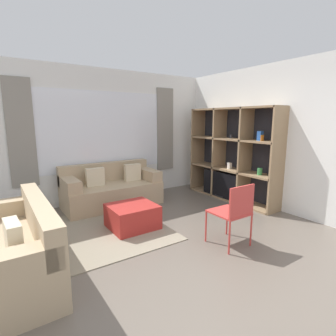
{
  "coord_description": "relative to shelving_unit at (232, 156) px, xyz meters",
  "views": [
    {
      "loc": [
        -1.94,
        -1.9,
        1.69
      ],
      "look_at": [
        0.58,
        1.84,
        0.85
      ],
      "focal_mm": 28.0,
      "sensor_mm": 36.0,
      "label": 1
    }
  ],
  "objects": [
    {
      "name": "ottoman",
      "position": [
        -2.47,
        -0.23,
        -0.73
      ],
      "size": [
        0.7,
        0.65,
        0.38
      ],
      "color": "#A82823",
      "rests_on": "ground_plane"
    },
    {
      "name": "couch_side",
      "position": [
        -4.12,
        -0.7,
        -0.61
      ],
      "size": [
        0.87,
        1.84,
        0.82
      ],
      "rotation": [
        0.0,
        0.0,
        -1.57
      ],
      "color": "tan",
      "rests_on": "ground_plane"
    },
    {
      "name": "ground_plane",
      "position": [
        -2.24,
        -1.88,
        -0.92
      ],
      "size": [
        16.0,
        16.0,
        0.0
      ],
      "primitive_type": "plane",
      "color": "#665B51"
    },
    {
      "name": "shelving_unit",
      "position": [
        0.0,
        0.0,
        0.0
      ],
      "size": [
        0.42,
        2.19,
        1.92
      ],
      "color": "#232328",
      "rests_on": "ground_plane"
    },
    {
      "name": "folding_chair",
      "position": [
        -1.62,
        -1.53,
        -0.4
      ],
      "size": [
        0.44,
        0.46,
        0.86
      ],
      "rotation": [
        0.0,
        0.0,
        3.14
      ],
      "color": "#CC3D38",
      "rests_on": "ground_plane"
    },
    {
      "name": "wall_back",
      "position": [
        -2.24,
        1.5,
        0.43
      ],
      "size": [
        6.04,
        0.11,
        2.7
      ],
      "color": "white",
      "rests_on": "ground_plane"
    },
    {
      "name": "couch_main",
      "position": [
        -2.3,
        1.03,
        -0.61
      ],
      "size": [
        1.85,
        0.87,
        0.82
      ],
      "color": "tan",
      "rests_on": "ground_plane"
    },
    {
      "name": "wall_right",
      "position": [
        0.21,
        -0.2,
        0.43
      ],
      "size": [
        0.07,
        4.55,
        2.7
      ],
      "primitive_type": "cube",
      "color": "white",
      "rests_on": "ground_plane"
    },
    {
      "name": "area_rug",
      "position": [
        -3.04,
        -0.07,
        -0.92
      ],
      "size": [
        2.08,
        1.94,
        0.01
      ],
      "primitive_type": "cube",
      "color": "gray",
      "rests_on": "ground_plane"
    }
  ]
}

